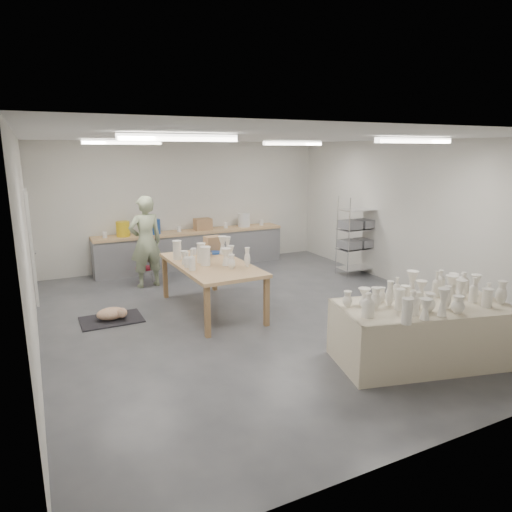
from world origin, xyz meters
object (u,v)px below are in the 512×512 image
work_table (211,261)px  potter (146,242)px  drying_table (423,330)px  red_stool (144,269)px

work_table → potter: potter is taller
drying_table → work_table: (-1.79, 3.25, 0.44)m
drying_table → red_stool: bearing=128.9°
work_table → red_stool: (-0.71, 2.15, -0.57)m
potter → drying_table: bearing=108.8°
work_table → red_stool: size_ratio=5.72×
drying_table → work_table: bearing=132.9°
drying_table → work_table: size_ratio=1.05×
drying_table → potter: (-2.50, 5.13, 0.51)m
potter → work_table: bearing=103.6°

